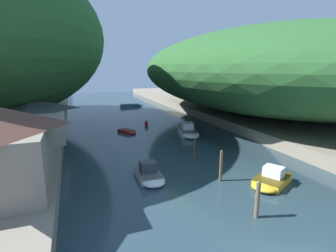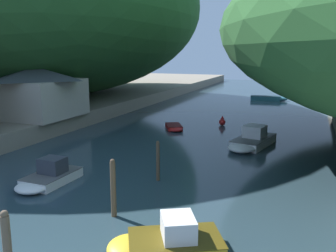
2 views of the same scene
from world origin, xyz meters
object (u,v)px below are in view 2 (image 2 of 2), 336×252
at_px(boathouse_shed, 36,91).
at_px(boat_moored_right, 251,141).
at_px(boat_red_skiff, 174,128).
at_px(boat_small_dinghy, 270,98).
at_px(boat_yellow_tender, 164,243).
at_px(boat_navy_launch, 48,177).
at_px(channel_buoy_near, 222,122).

height_order(boathouse_shed, boat_moored_right, boathouse_shed).
bearing_deg(boat_red_skiff, boat_small_dinghy, -133.45).
distance_m(boat_yellow_tender, boat_moored_right, 17.28).
bearing_deg(boat_small_dinghy, boat_moored_right, -1.26).
height_order(boat_small_dinghy, boat_yellow_tender, boat_yellow_tender).
xyz_separation_m(boathouse_shed, boat_navy_launch, (10.13, -11.38, -3.42)).
bearing_deg(boat_red_skiff, boat_moored_right, 124.18).
bearing_deg(channel_buoy_near, boathouse_shed, -149.80).
distance_m(boat_navy_launch, boat_moored_right, 15.91).
distance_m(boat_small_dinghy, channel_buoy_near, 21.64).
xyz_separation_m(boat_small_dinghy, boat_red_skiff, (-6.27, -25.24, -0.13)).
bearing_deg(boat_navy_launch, boat_yellow_tender, 154.62).
relative_size(boathouse_shed, boat_red_skiff, 2.25).
xyz_separation_m(boat_yellow_tender, boat_moored_right, (0.56, 17.27, 0.03)).
bearing_deg(boat_red_skiff, channel_buoy_near, -165.09).
height_order(boathouse_shed, boat_small_dinghy, boathouse_shed).
height_order(boat_small_dinghy, boat_red_skiff, boat_small_dinghy).
height_order(boat_navy_launch, boat_red_skiff, boat_navy_launch).
height_order(boathouse_shed, boat_red_skiff, boathouse_shed).
distance_m(boathouse_shed, boat_small_dinghy, 35.61).
xyz_separation_m(boat_small_dinghy, boat_moored_right, (1.63, -29.14, 0.14)).
bearing_deg(boat_red_skiff, boathouse_shed, -5.16).
relative_size(boathouse_shed, boat_yellow_tender, 1.58).
relative_size(boat_moored_right, channel_buoy_near, 6.23).
height_order(boat_red_skiff, channel_buoy_near, channel_buoy_near).
bearing_deg(boat_red_skiff, boat_navy_launch, 55.06).
bearing_deg(boat_navy_launch, boat_red_skiff, -94.06).
distance_m(boat_yellow_tender, boat_navy_launch, 9.99).
height_order(boat_small_dinghy, boat_moored_right, boat_moored_right).
bearing_deg(boat_navy_launch, channel_buoy_near, -103.45).
bearing_deg(boathouse_shed, channel_buoy_near, 30.20).
relative_size(boathouse_shed, boat_moored_right, 1.20).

